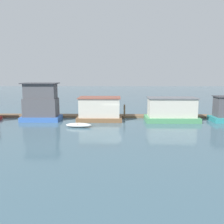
% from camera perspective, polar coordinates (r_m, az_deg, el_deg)
% --- Properties ---
extents(ground_plane, '(200.00, 200.00, 0.00)m').
position_cam_1_polar(ground_plane, '(34.37, 0.03, -2.06)').
color(ground_plane, '#426070').
extents(dock_walkway, '(51.00, 1.89, 0.30)m').
position_cam_1_polar(dock_walkway, '(37.61, 0.13, -0.89)').
color(dock_walkway, brown).
rests_on(dock_walkway, ground_plane).
extents(houseboat_blue, '(5.28, 3.21, 5.21)m').
position_cam_1_polar(houseboat_blue, '(35.79, -15.94, 1.86)').
color(houseboat_blue, '#3866B7').
rests_on(houseboat_blue, ground_plane).
extents(houseboat_brown, '(6.14, 4.16, 3.25)m').
position_cam_1_polar(houseboat_brown, '(34.78, -2.82, 0.66)').
color(houseboat_brown, brown).
rests_on(houseboat_brown, ground_plane).
extents(houseboat_green, '(7.15, 3.77, 3.27)m').
position_cam_1_polar(houseboat_green, '(34.93, 13.46, 0.42)').
color(houseboat_green, '#4C9360').
rests_on(houseboat_green, ground_plane).
extents(dinghy_white, '(3.21, 1.42, 0.52)m').
position_cam_1_polar(dinghy_white, '(30.60, -7.62, -2.98)').
color(dinghy_white, white).
rests_on(dinghy_white, ground_plane).
extents(mooring_post_far_right, '(0.25, 0.25, 2.02)m').
position_cam_1_polar(mooring_post_far_right, '(36.30, 2.85, 0.13)').
color(mooring_post_far_right, brown).
rests_on(mooring_post_far_right, ground_plane).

